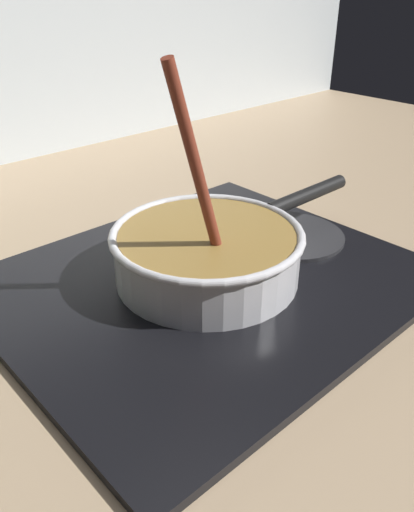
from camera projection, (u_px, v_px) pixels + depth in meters
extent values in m
cube|color=#9E8466|center=(275.00, 317.00, 0.69)|extent=(2.40, 1.60, 0.04)
cube|color=black|center=(207.00, 281.00, 0.72)|extent=(0.56, 0.48, 0.01)
torus|color=#592D0C|center=(207.00, 275.00, 0.71)|extent=(0.17, 0.17, 0.01)
cylinder|color=#262628|center=(291.00, 235.00, 0.82)|extent=(0.17, 0.17, 0.01)
cylinder|color=silver|center=(207.00, 256.00, 0.70)|extent=(0.25, 0.25, 0.07)
cylinder|color=olive|center=(207.00, 253.00, 0.69)|extent=(0.24, 0.24, 0.06)
torus|color=silver|center=(207.00, 234.00, 0.68)|extent=(0.26, 0.26, 0.01)
cylinder|color=black|center=(307.00, 195.00, 0.81)|extent=(0.18, 0.02, 0.02)
cylinder|color=beige|center=(210.00, 240.00, 0.69)|extent=(0.03, 0.03, 0.01)
cylinder|color=#E5CC7A|center=(194.00, 217.00, 0.75)|extent=(0.03, 0.03, 0.01)
cylinder|color=#EDD88C|center=(256.00, 223.00, 0.73)|extent=(0.04, 0.04, 0.01)
cylinder|color=#EDD88C|center=(187.00, 266.00, 0.62)|extent=(0.03, 0.03, 0.01)
cylinder|color=#EDD88C|center=(235.00, 259.00, 0.64)|extent=(0.04, 0.04, 0.01)
cylinder|color=#E5CC7A|center=(146.00, 232.00, 0.71)|extent=(0.03, 0.03, 0.01)
cylinder|color=#EDD88C|center=(191.00, 229.00, 0.72)|extent=(0.03, 0.03, 0.01)
cylinder|color=maroon|center=(196.00, 169.00, 0.58)|extent=(0.09, 0.01, 0.25)
cube|color=brown|center=(219.00, 253.00, 0.66)|extent=(0.04, 0.03, 0.01)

